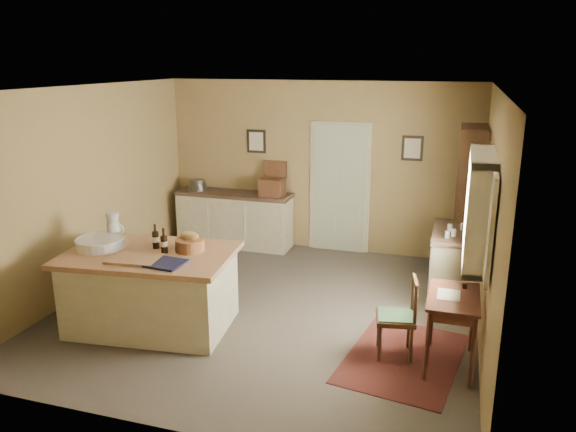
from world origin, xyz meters
name	(u,v)px	position (x,y,z in m)	size (l,w,h in m)	color
ground	(268,308)	(0.00, 0.00, 0.00)	(5.00, 5.00, 0.00)	brown
wall_back	(319,167)	(0.00, 2.50, 1.35)	(5.00, 0.10, 2.70)	olive
wall_front	(161,281)	(0.00, -2.50, 1.35)	(5.00, 0.10, 2.70)	olive
wall_left	(88,190)	(-2.50, 0.00, 1.35)	(0.10, 5.00, 2.70)	olive
wall_right	(489,222)	(2.50, 0.00, 1.35)	(0.10, 5.00, 2.70)	olive
ceiling	(266,88)	(0.00, 0.00, 2.70)	(5.00, 5.00, 0.00)	silver
door	(339,187)	(0.35, 2.47, 1.05)	(0.97, 0.06, 2.11)	#AEB596
framed_prints	(331,145)	(0.20, 2.48, 1.72)	(2.82, 0.02, 0.38)	black
window	(484,208)	(2.42, -0.20, 1.55)	(0.25, 1.99, 1.12)	beige
work_island	(151,287)	(-1.14, -0.84, 0.48)	(2.00, 1.42, 1.20)	beige
sideboard	(235,217)	(-1.34, 2.20, 0.48)	(1.93, 0.55, 1.18)	beige
rug	(403,358)	(1.75, -0.72, 0.00)	(1.10, 1.60, 0.01)	#411614
writing_desk	(453,305)	(2.20, -0.72, 0.66)	(0.50, 0.81, 0.82)	#391A12
desk_chair	(395,318)	(1.64, -0.68, 0.42)	(0.39, 0.39, 0.84)	#311D10
right_cabinet	(455,264)	(2.20, 1.06, 0.46)	(0.62, 1.11, 0.99)	beige
shelving_unit	(472,204)	(2.36, 1.88, 1.07)	(0.36, 0.97, 2.15)	#311D10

